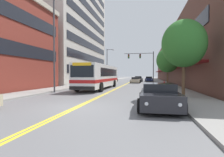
{
  "coord_description": "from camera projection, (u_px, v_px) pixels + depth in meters",
  "views": [
    {
      "loc": [
        3.72,
        -9.05,
        1.78
      ],
      "look_at": [
        -1.11,
        15.47,
        1.22
      ],
      "focal_mm": 28.0,
      "sensor_mm": 36.0,
      "label": 1
    }
  ],
  "objects": [
    {
      "name": "sidewalk_right",
      "position": [
        159.0,
        81.0,
        44.58
      ],
      "size": [
        2.95,
        106.0,
        0.12
      ],
      "color": "gray",
      "rests_on": "ground_plane"
    },
    {
      "name": "street_lamp_left_far",
      "position": [
        108.0,
        63.0,
        40.67
      ],
      "size": [
        1.84,
        0.28,
        7.75
      ],
      "color": "#47474C",
      "rests_on": "ground_plane"
    },
    {
      "name": "car_navy_parked_right_mid",
      "position": [
        149.0,
        79.0,
        45.81
      ],
      "size": [
        2.08,
        4.85,
        1.27
      ],
      "color": "#19234C",
      "rests_on": "ground_plane"
    },
    {
      "name": "street_tree_right_near",
      "position": [
        184.0,
        44.0,
        12.81
      ],
      "size": [
        3.18,
        3.18,
        5.68
      ],
      "color": "brown",
      "rests_on": "sidewalk_right"
    },
    {
      "name": "traffic_signal_mast",
      "position": [
        143.0,
        61.0,
        38.09
      ],
      "size": [
        6.38,
        0.38,
        6.78
      ],
      "color": "#47474C",
      "rests_on": "ground_plane"
    },
    {
      "name": "fire_hydrant",
      "position": [
        164.0,
        85.0,
        22.04
      ],
      "size": [
        0.28,
        0.2,
        0.79
      ],
      "color": "red",
      "rests_on": "sidewalk_right"
    },
    {
      "name": "office_tower_left",
      "position": [
        66.0,
        30.0,
        40.76
      ],
      "size": [
        12.08,
        26.73,
        24.63
      ],
      "color": "#BCB7AD",
      "rests_on": "ground_plane"
    },
    {
      "name": "ground_plane",
      "position": [
        132.0,
        81.0,
        45.93
      ],
      "size": [
        240.0,
        240.0,
        0.0
      ],
      "primitive_type": "plane",
      "color": "slate"
    },
    {
      "name": "car_black_parked_left_near",
      "position": [
        105.0,
        80.0,
        35.06
      ],
      "size": [
        1.98,
        4.37,
        1.29
      ],
      "color": "black",
      "rests_on": "ground_plane"
    },
    {
      "name": "centre_line",
      "position": [
        132.0,
        81.0,
        45.93
      ],
      "size": [
        0.34,
        106.0,
        0.01
      ],
      "color": "yellow",
      "rests_on": "ground_plane"
    },
    {
      "name": "car_dark_grey_moving_third",
      "position": [
        138.0,
        79.0,
        43.27
      ],
      "size": [
        2.06,
        4.33,
        1.37
      ],
      "color": "#38383D",
      "rests_on": "ground_plane"
    },
    {
      "name": "sidewalk_left",
      "position": [
        106.0,
        81.0,
        47.28
      ],
      "size": [
        2.95,
        106.0,
        0.12
      ],
      "color": "gray",
      "rests_on": "ground_plane"
    },
    {
      "name": "storefront_row_right",
      "position": [
        183.0,
        60.0,
        43.36
      ],
      "size": [
        9.1,
        68.0,
        10.92
      ],
      "color": "brown",
      "rests_on": "ground_plane"
    },
    {
      "name": "street_lamp_left_near",
      "position": [
        56.0,
        38.0,
        17.28
      ],
      "size": [
        2.15,
        0.28,
        9.38
      ],
      "color": "#47474C",
      "rests_on": "ground_plane"
    },
    {
      "name": "city_bus",
      "position": [
        100.0,
        76.0,
        22.23
      ],
      "size": [
        2.87,
        12.43,
        2.92
      ],
      "color": "silver",
      "rests_on": "ground_plane"
    },
    {
      "name": "street_tree_right_mid",
      "position": [
        168.0,
        60.0,
        22.63
      ],
      "size": [
        2.86,
        2.86,
        5.08
      ],
      "color": "brown",
      "rests_on": "sidewalk_right"
    },
    {
      "name": "car_slate_blue_moving_second",
      "position": [
        139.0,
        79.0,
        51.6
      ],
      "size": [
        1.98,
        4.68,
        1.19
      ],
      "color": "#475675",
      "rests_on": "ground_plane"
    },
    {
      "name": "car_white_parked_left_far",
      "position": [
        113.0,
        79.0,
        43.51
      ],
      "size": [
        2.01,
        4.3,
        1.23
      ],
      "color": "white",
      "rests_on": "ground_plane"
    },
    {
      "name": "car_champagne_moving_lead",
      "position": [
        136.0,
        80.0,
        37.03
      ],
      "size": [
        2.1,
        4.3,
        1.24
      ],
      "color": "beige",
      "rests_on": "ground_plane"
    },
    {
      "name": "car_charcoal_parked_right_foreground",
      "position": [
        159.0,
        96.0,
        9.18
      ],
      "size": [
        2.13,
        4.47,
        1.32
      ],
      "color": "#232328",
      "rests_on": "ground_plane"
    }
  ]
}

